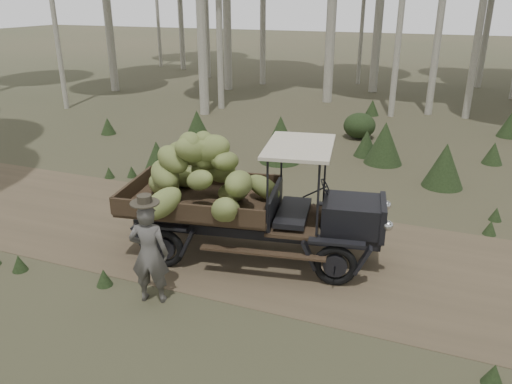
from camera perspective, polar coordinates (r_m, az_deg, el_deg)
ground at (r=9.41m, az=5.32°, el=-6.99°), size 120.00×120.00×0.00m
dirt_track at (r=9.41m, az=5.33°, el=-6.96°), size 70.00×4.00×0.01m
banana_truck at (r=8.86m, az=-3.22°, el=0.73°), size 4.89×2.71×2.36m
farmer at (r=7.81m, az=-12.11°, el=-6.77°), size 0.68×0.54×1.78m
undergrowth at (r=8.32m, az=7.07°, el=-7.11°), size 19.81×24.25×1.34m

